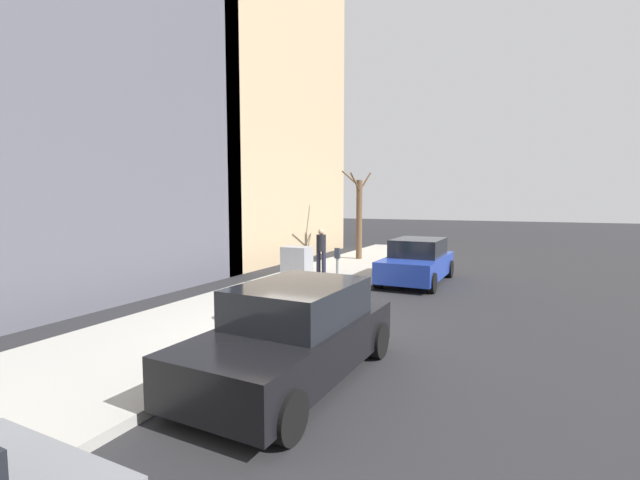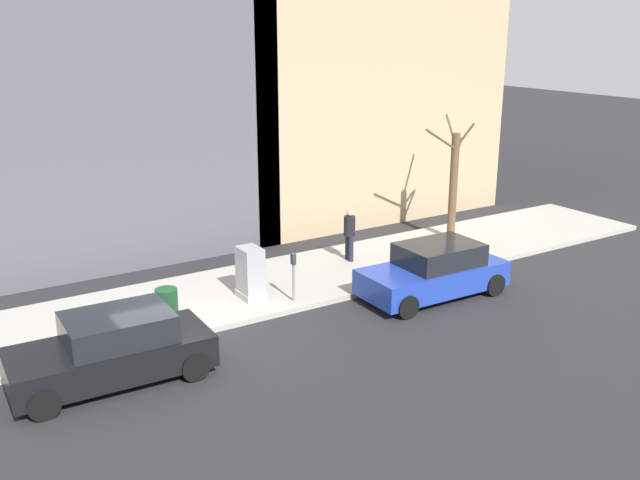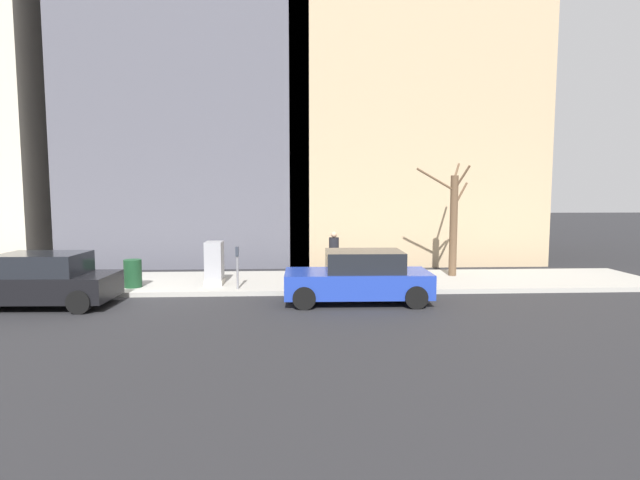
% 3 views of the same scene
% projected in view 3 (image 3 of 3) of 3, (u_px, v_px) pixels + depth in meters
% --- Properties ---
extents(ground_plane, '(120.00, 120.00, 0.00)m').
position_uv_depth(ground_plane, '(120.00, 298.00, 15.25)').
color(ground_plane, '#232326').
extents(sidewalk, '(4.00, 36.00, 0.15)m').
position_uv_depth(sidewalk, '(140.00, 283.00, 17.23)').
color(sidewalk, '#9E9B93').
rests_on(sidewalk, ground).
extents(parked_car_blue, '(1.99, 4.23, 1.52)m').
position_uv_depth(parked_car_blue, '(359.00, 277.00, 14.54)').
color(parked_car_blue, '#1E389E').
rests_on(parked_car_blue, ground).
extents(parked_car_black, '(2.04, 4.26, 1.52)m').
position_uv_depth(parked_car_black, '(39.00, 281.00, 13.98)').
color(parked_car_black, black).
rests_on(parked_car_black, ground).
extents(parking_meter, '(0.14, 0.10, 1.35)m').
position_uv_depth(parking_meter, '(237.00, 263.00, 15.79)').
color(parking_meter, slate).
rests_on(parking_meter, sidewalk).
extents(utility_box, '(0.83, 0.61, 1.43)m').
position_uv_depth(utility_box, '(214.00, 263.00, 16.60)').
color(utility_box, '#A8A399').
rests_on(utility_box, sidewalk).
extents(bare_tree, '(1.53, 2.04, 4.18)m').
position_uv_depth(bare_tree, '(453.00, 221.00, 18.22)').
color(bare_tree, brown).
rests_on(bare_tree, sidewalk).
extents(trash_bin, '(0.56, 0.56, 0.90)m').
position_uv_depth(trash_bin, '(133.00, 273.00, 16.09)').
color(trash_bin, '#14381E').
rests_on(trash_bin, sidewalk).
extents(pedestrian_near_meter, '(0.40, 0.36, 1.66)m').
position_uv_depth(pedestrian_near_meter, '(334.00, 251.00, 17.97)').
color(pedestrian_near_meter, '#1E1E2D').
rests_on(pedestrian_near_meter, sidewalk).
extents(office_tower_left, '(11.16, 11.16, 21.28)m').
position_uv_depth(office_tower_left, '(398.00, 48.00, 25.79)').
color(office_tower_left, tan).
rests_on(office_tower_left, ground).
extents(office_block_center, '(10.51, 10.51, 24.64)m').
position_uv_depth(office_block_center, '(200.00, 8.00, 24.79)').
color(office_block_center, '#4C4C56').
rests_on(office_block_center, ground).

